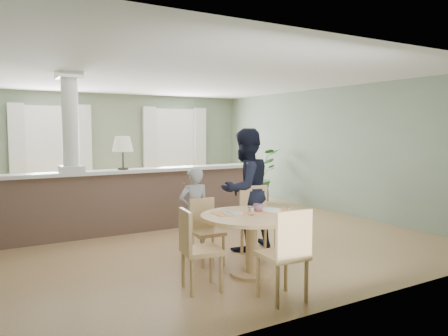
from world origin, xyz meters
TOP-DOWN VIEW (x-y plane):
  - ground at (0.00, 0.00)m, footprint 8.00×8.00m
  - room_shell at (-0.03, 0.63)m, footprint 7.02×8.02m
  - pony_wall at (-0.99, 0.20)m, footprint 5.32×0.38m
  - sofa at (0.17, 1.65)m, footprint 2.99×1.85m
  - houseplant at (2.67, 1.63)m, footprint 1.51×1.43m
  - dining_table at (-0.38, -2.74)m, footprint 1.25×1.25m
  - chair_far_boy at (-0.62, -1.97)m, footprint 0.40×0.40m
  - chair_far_man at (0.16, -2.07)m, footprint 0.53×0.53m
  - chair_near at (-0.56, -3.63)m, footprint 0.47×0.47m
  - chair_side at (-1.22, -2.86)m, footprint 0.48×0.48m
  - child_person at (-0.59, -1.59)m, footprint 0.47×0.32m
  - man_person at (0.19, -1.72)m, footprint 1.01×0.86m

SIDE VIEW (x-z plane):
  - ground at x=0.00m, z-range 0.00..0.00m
  - sofa at x=0.17m, z-range 0.00..0.82m
  - chair_far_boy at x=-0.62m, z-range 0.04..0.90m
  - chair_side at x=-1.22m, z-range 0.05..0.97m
  - chair_near at x=-0.56m, z-range 0.05..1.04m
  - chair_far_man at x=0.16m, z-range 0.05..1.04m
  - dining_table at x=-0.38m, z-range 0.17..1.03m
  - child_person at x=-0.59m, z-range 0.00..1.27m
  - houseplant at x=2.67m, z-range 0.00..1.33m
  - pony_wall at x=-0.99m, z-range -0.64..2.06m
  - man_person at x=0.19m, z-range 0.00..1.81m
  - room_shell at x=-0.03m, z-range 0.46..3.17m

